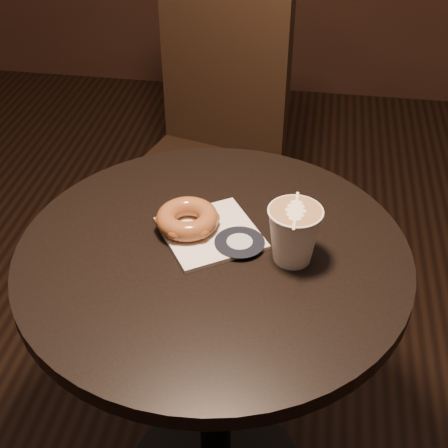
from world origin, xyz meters
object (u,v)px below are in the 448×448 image
object	(u,v)px
doughnut	(187,219)
latte_cup	(294,235)
pastry_bag	(210,233)
chair	(212,131)
cafe_table	(214,327)

from	to	relation	value
doughnut	latte_cup	distance (m)	0.20
pastry_bag	latte_cup	world-z (taller)	latte_cup
chair	pastry_bag	distance (m)	0.77
chair	pastry_bag	bearing A→B (deg)	-65.00
cafe_table	chair	bearing A→B (deg)	100.23
pastry_bag	cafe_table	bearing A→B (deg)	-106.73
cafe_table	pastry_bag	size ratio (longest dim) A/B	4.64
doughnut	cafe_table	bearing A→B (deg)	-40.24
cafe_table	pastry_bag	bearing A→B (deg)	106.23
latte_cup	doughnut	bearing A→B (deg)	165.80
pastry_bag	chair	bearing A→B (deg)	66.95
doughnut	chair	bearing A→B (deg)	96.61
cafe_table	doughnut	xyz separation A→B (m)	(-0.05, 0.05, 0.23)
pastry_bag	latte_cup	distance (m)	0.16
pastry_bag	doughnut	size ratio (longest dim) A/B	1.42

